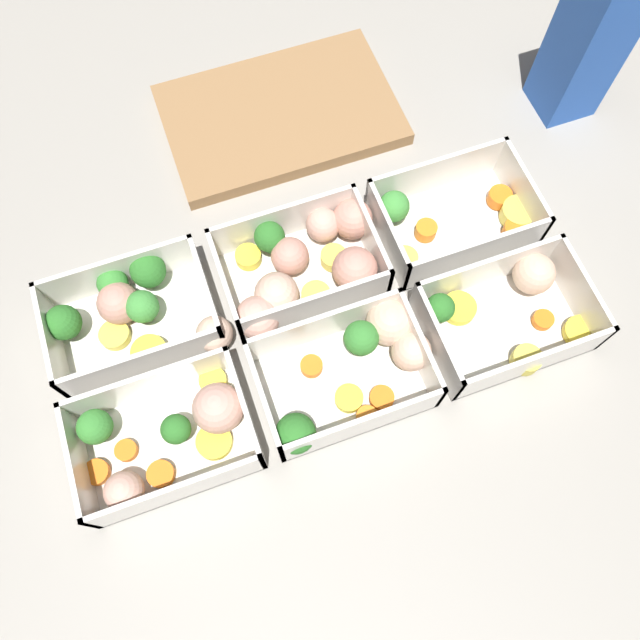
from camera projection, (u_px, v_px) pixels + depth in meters
The scene contains 9 objects.
ground_plane at pixel (320, 327), 0.67m from camera, with size 4.00×4.00×0.00m, color gray.
container_near_left at pixel (170, 435), 0.60m from camera, with size 0.17×0.12×0.06m.
container_near_center at pixel (358, 366), 0.63m from camera, with size 0.19×0.13×0.06m.
container_near_right at pixel (509, 310), 0.65m from camera, with size 0.18×0.13×0.06m.
container_far_left at pixel (134, 313), 0.65m from camera, with size 0.19×0.14×0.06m.
container_far_center at pixel (305, 266), 0.67m from camera, with size 0.19×0.14×0.06m.
container_far_right at pixel (452, 217), 0.70m from camera, with size 0.19×0.11×0.06m.
juice_carton at pixel (588, 42), 0.70m from camera, with size 0.07×0.07×0.20m.
cutting_board at pixel (280, 115), 0.77m from camera, with size 0.28×0.18×0.02m.
Camera 1 is at (-0.08, -0.23, 0.62)m, focal length 35.00 mm.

